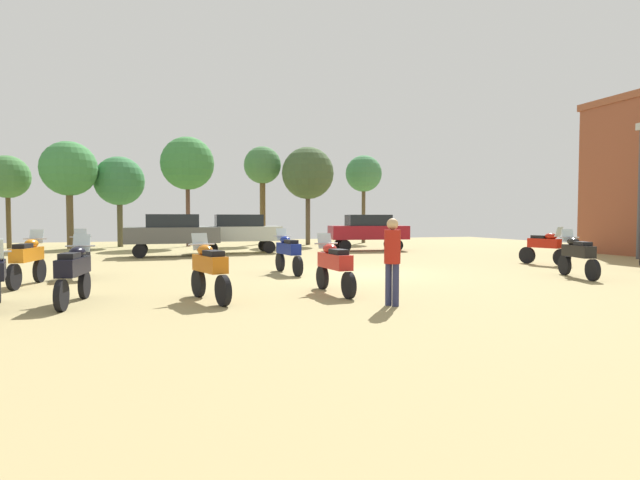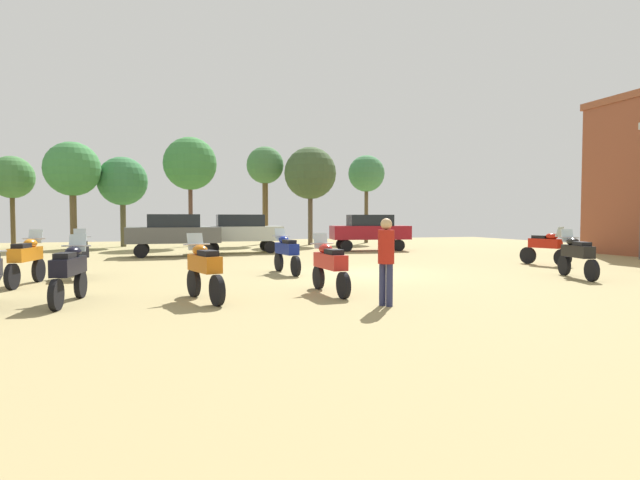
{
  "view_description": "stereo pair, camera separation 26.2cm",
  "coord_description": "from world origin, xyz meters",
  "px_view_note": "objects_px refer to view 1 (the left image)",
  "views": [
    {
      "loc": [
        -6.27,
        -15.28,
        1.86
      ],
      "look_at": [
        0.05,
        4.51,
        0.93
      ],
      "focal_mm": 28.05,
      "sensor_mm": 36.0,
      "label": 1
    },
    {
      "loc": [
        -6.02,
        -15.36,
        1.86
      ],
      "look_at": [
        0.05,
        4.51,
        0.93
      ],
      "focal_mm": 28.05,
      "sensor_mm": 36.0,
      "label": 2
    }
  ],
  "objects_px": {
    "person_1": "(392,255)",
    "tree_1": "(187,164)",
    "motorcycle_5": "(82,254)",
    "car_2": "(368,230)",
    "motorcycle_8": "(578,254)",
    "tree_6": "(119,181)",
    "car_3": "(239,231)",
    "tree_8": "(308,173)",
    "motorcycle_9": "(28,259)",
    "lamp_post": "(640,183)",
    "tree_3": "(364,174)",
    "tree_7": "(69,169)",
    "motorcycle_2": "(209,268)",
    "tree_4": "(262,167)",
    "tree_5": "(7,177)",
    "motorcycle_4": "(545,246)",
    "motorcycle_7": "(74,270)",
    "motorcycle_11": "(334,264)",
    "motorcycle_6": "(288,252)",
    "car_1": "(173,232)"
  },
  "relations": [
    {
      "from": "car_2",
      "to": "lamp_post",
      "type": "relative_size",
      "value": 0.76
    },
    {
      "from": "motorcycle_6",
      "to": "motorcycle_11",
      "type": "height_order",
      "value": "motorcycle_6"
    },
    {
      "from": "motorcycle_4",
      "to": "tree_7",
      "type": "height_order",
      "value": "tree_7"
    },
    {
      "from": "car_2",
      "to": "tree_1",
      "type": "height_order",
      "value": "tree_1"
    },
    {
      "from": "tree_5",
      "to": "tree_3",
      "type": "bearing_deg",
      "value": -0.11
    },
    {
      "from": "motorcycle_5",
      "to": "motorcycle_7",
      "type": "height_order",
      "value": "motorcycle_5"
    },
    {
      "from": "motorcycle_2",
      "to": "lamp_post",
      "type": "bearing_deg",
      "value": 0.13
    },
    {
      "from": "motorcycle_5",
      "to": "lamp_post",
      "type": "distance_m",
      "value": 22.63
    },
    {
      "from": "tree_1",
      "to": "motorcycle_7",
      "type": "bearing_deg",
      "value": -99.18
    },
    {
      "from": "motorcycle_11",
      "to": "car_1",
      "type": "bearing_deg",
      "value": 101.21
    },
    {
      "from": "motorcycle_8",
      "to": "tree_7",
      "type": "relative_size",
      "value": 0.34
    },
    {
      "from": "tree_8",
      "to": "tree_6",
      "type": "bearing_deg",
      "value": 173.88
    },
    {
      "from": "tree_8",
      "to": "car_1",
      "type": "bearing_deg",
      "value": -139.09
    },
    {
      "from": "tree_5",
      "to": "lamp_post",
      "type": "xyz_separation_m",
      "value": [
        28.79,
        -17.08,
        -0.84
      ]
    },
    {
      "from": "person_1",
      "to": "lamp_post",
      "type": "distance_m",
      "value": 17.4
    },
    {
      "from": "tree_3",
      "to": "motorcycle_4",
      "type": "bearing_deg",
      "value": -89.74
    },
    {
      "from": "tree_5",
      "to": "motorcycle_7",
      "type": "bearing_deg",
      "value": -72.91
    },
    {
      "from": "car_3",
      "to": "person_1",
      "type": "height_order",
      "value": "car_3"
    },
    {
      "from": "motorcycle_2",
      "to": "tree_4",
      "type": "bearing_deg",
      "value": 59.89
    },
    {
      "from": "motorcycle_5",
      "to": "tree_4",
      "type": "xyz_separation_m",
      "value": [
        9.05,
        17.64,
        4.61
      ]
    },
    {
      "from": "lamp_post",
      "to": "motorcycle_2",
      "type": "bearing_deg",
      "value": -163.75
    },
    {
      "from": "tree_5",
      "to": "tree_7",
      "type": "bearing_deg",
      "value": -18.7
    },
    {
      "from": "person_1",
      "to": "tree_1",
      "type": "xyz_separation_m",
      "value": [
        -2.91,
        23.56,
        4.19
      ]
    },
    {
      "from": "motorcycle_4",
      "to": "car_2",
      "type": "xyz_separation_m",
      "value": [
        -3.15,
        10.01,
        0.43
      ]
    },
    {
      "from": "tree_3",
      "to": "tree_4",
      "type": "distance_m",
      "value": 7.39
    },
    {
      "from": "tree_3",
      "to": "tree_8",
      "type": "bearing_deg",
      "value": -164.44
    },
    {
      "from": "motorcycle_5",
      "to": "tree_5",
      "type": "relative_size",
      "value": 0.39
    },
    {
      "from": "tree_6",
      "to": "lamp_post",
      "type": "xyz_separation_m",
      "value": [
        22.63,
        -17.04,
        -0.74
      ]
    },
    {
      "from": "car_3",
      "to": "motorcycle_2",
      "type": "bearing_deg",
      "value": 170.49
    },
    {
      "from": "motorcycle_7",
      "to": "tree_8",
      "type": "distance_m",
      "value": 24.08
    },
    {
      "from": "motorcycle_4",
      "to": "motorcycle_8",
      "type": "distance_m",
      "value": 4.19
    },
    {
      "from": "motorcycle_9",
      "to": "lamp_post",
      "type": "bearing_deg",
      "value": 13.24
    },
    {
      "from": "motorcycle_8",
      "to": "tree_6",
      "type": "height_order",
      "value": "tree_6"
    },
    {
      "from": "tree_1",
      "to": "tree_6",
      "type": "distance_m",
      "value": 4.35
    },
    {
      "from": "car_3",
      "to": "tree_6",
      "type": "xyz_separation_m",
      "value": [
        -6.31,
        7.73,
        2.94
      ]
    },
    {
      "from": "motorcycle_11",
      "to": "motorcycle_5",
      "type": "bearing_deg",
      "value": 136.92
    },
    {
      "from": "tree_7",
      "to": "tree_4",
      "type": "bearing_deg",
      "value": 7.68
    },
    {
      "from": "motorcycle_9",
      "to": "person_1",
      "type": "bearing_deg",
      "value": -26.25
    },
    {
      "from": "motorcycle_4",
      "to": "motorcycle_9",
      "type": "relative_size",
      "value": 0.92
    },
    {
      "from": "car_1",
      "to": "tree_6",
      "type": "relative_size",
      "value": 0.76
    },
    {
      "from": "motorcycle_7",
      "to": "motorcycle_8",
      "type": "relative_size",
      "value": 1.03
    },
    {
      "from": "motorcycle_4",
      "to": "tree_1",
      "type": "xyz_separation_m",
      "value": [
        -12.54,
        17.19,
        4.53
      ]
    },
    {
      "from": "tree_4",
      "to": "tree_5",
      "type": "distance_m",
      "value": 15.41
    },
    {
      "from": "tree_4",
      "to": "car_2",
      "type": "bearing_deg",
      "value": -63.09
    },
    {
      "from": "motorcycle_11",
      "to": "tree_4",
      "type": "bearing_deg",
      "value": 79.77
    },
    {
      "from": "lamp_post",
      "to": "tree_4",
      "type": "bearing_deg",
      "value": 127.49
    },
    {
      "from": "person_1",
      "to": "tree_1",
      "type": "height_order",
      "value": "tree_1"
    },
    {
      "from": "motorcycle_11",
      "to": "car_2",
      "type": "relative_size",
      "value": 0.5
    },
    {
      "from": "car_3",
      "to": "tree_8",
      "type": "relative_size",
      "value": 0.66
    },
    {
      "from": "motorcycle_5",
      "to": "car_2",
      "type": "bearing_deg",
      "value": 23.05
    }
  ]
}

